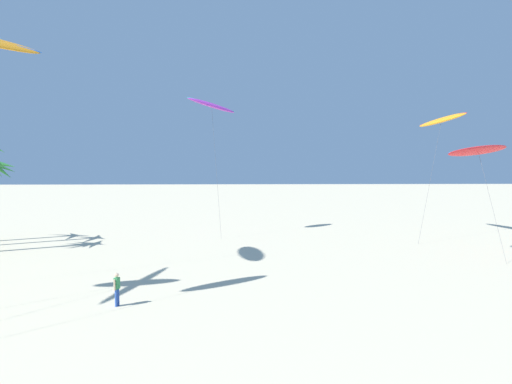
{
  "coord_description": "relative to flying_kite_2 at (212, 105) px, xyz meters",
  "views": [
    {
      "loc": [
        3.11,
        3.4,
        7.45
      ],
      "look_at": [
        3.65,
        21.91,
        6.21
      ],
      "focal_mm": 33.58,
      "sensor_mm": 36.0,
      "label": 1
    }
  ],
  "objects": [
    {
      "name": "flying_kite_5",
      "position": [
        21.89,
        -10.16,
        -4.65
      ],
      "size": [
        6.54,
        6.3,
        8.98
      ],
      "color": "red",
      "rests_on": "ground"
    },
    {
      "name": "flying_kite_6",
      "position": [
        22.29,
        -1.9,
        -1.56
      ],
      "size": [
        4.88,
        8.34,
        12.03
      ],
      "color": "orange",
      "rests_on": "ground"
    },
    {
      "name": "flying_kite_2",
      "position": [
        0.0,
        0.0,
        0.0
      ],
      "size": [
        5.29,
        5.09,
        13.81
      ],
      "color": "purple",
      "rests_on": "ground"
    },
    {
      "name": "person_mid_field",
      "position": [
        -3.39,
        -23.77,
        -11.92
      ],
      "size": [
        0.29,
        0.49,
        1.72
      ],
      "color": "#284CA3",
      "rests_on": "ground"
    }
  ]
}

